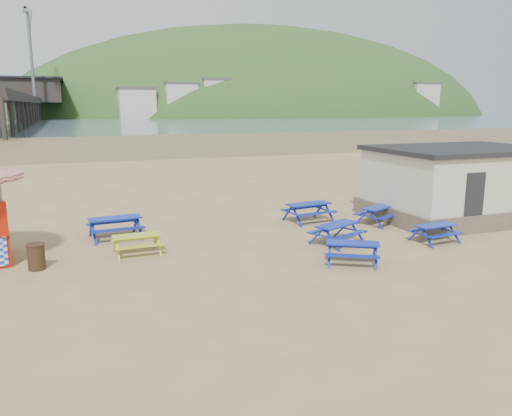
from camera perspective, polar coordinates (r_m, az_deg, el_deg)
name	(u,v)px	position (r m, az deg, el deg)	size (l,w,h in m)	color
ground	(243,245)	(18.03, -1.46, -4.25)	(400.00, 400.00, 0.00)	tan
wet_sand	(113,142)	(71.79, -16.06, 7.24)	(400.00, 400.00, 0.00)	olive
sea	(84,120)	(186.55, -19.01, 9.49)	(400.00, 400.00, 0.00)	#4C5F6D
picnic_table_blue_a	(115,228)	(19.59, -15.78, -2.18)	(2.05, 1.71, 0.81)	#032F98
picnic_table_blue_b	(308,212)	(21.67, 6.02, -0.50)	(2.12, 1.81, 0.81)	#032F98
picnic_table_blue_c	(379,215)	(21.81, 13.88, -0.79)	(2.20, 2.03, 0.74)	#032F98
picnic_table_blue_d	(352,253)	(16.18, 10.94, -5.06)	(2.09, 1.97, 0.69)	#032F98
picnic_table_blue_e	(337,234)	(18.36, 9.28, -2.92)	(2.19, 2.02, 0.74)	#032F98
picnic_table_blue_f	(435,233)	(19.48, 19.74, -2.74)	(1.68, 1.41, 0.65)	#032F98
picnic_table_yellow	(137,244)	(17.37, -13.44, -4.06)	(1.63, 1.33, 0.66)	#ADD31A
litter_bin	(36,257)	(16.70, -23.82, -5.10)	(0.55, 0.55, 0.80)	#342814
amenity_block	(459,183)	(23.97, 22.16, 2.70)	(7.40, 5.40, 3.15)	#665B4C
pier	(28,104)	(195.02, -24.57, 10.76)	(24.00, 220.00, 39.29)	black
headland_town	(263,134)	(264.43, 0.76, 8.41)	(264.00, 144.00, 108.00)	#2D4C1E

